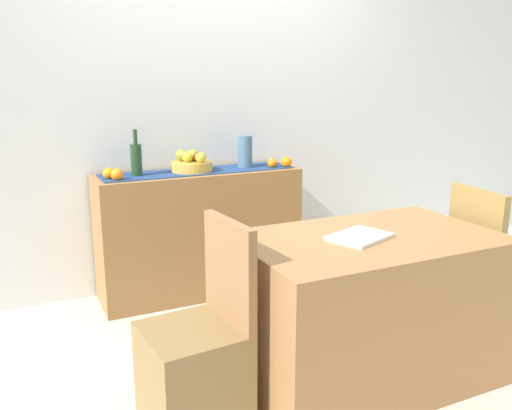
% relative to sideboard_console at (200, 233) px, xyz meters
% --- Properties ---
extents(ground_plane, '(6.40, 6.40, 0.02)m').
position_rel_sideboard_console_xyz_m(ground_plane, '(0.23, -0.92, -0.44)').
color(ground_plane, beige).
rests_on(ground_plane, ground).
extents(room_wall_rear, '(6.40, 0.06, 2.70)m').
position_rel_sideboard_console_xyz_m(room_wall_rear, '(0.23, 0.26, 0.92)').
color(room_wall_rear, silver).
rests_on(room_wall_rear, ground).
extents(sideboard_console, '(1.38, 0.42, 0.86)m').
position_rel_sideboard_console_xyz_m(sideboard_console, '(0.00, 0.00, 0.00)').
color(sideboard_console, olive).
rests_on(sideboard_console, ground).
extents(table_runner, '(1.29, 0.32, 0.01)m').
position_rel_sideboard_console_xyz_m(table_runner, '(0.00, 0.00, 0.43)').
color(table_runner, navy).
rests_on(table_runner, sideboard_console).
extents(fruit_bowl, '(0.27, 0.27, 0.07)m').
position_rel_sideboard_console_xyz_m(fruit_bowl, '(-0.04, 0.00, 0.47)').
color(fruit_bowl, gold).
rests_on(fruit_bowl, table_runner).
extents(apple_left, '(0.07, 0.07, 0.07)m').
position_rel_sideboard_console_xyz_m(apple_left, '(-0.08, -0.01, 0.54)').
color(apple_left, gold).
rests_on(apple_left, fruit_bowl).
extents(apple_rear, '(0.07, 0.07, 0.07)m').
position_rel_sideboard_console_xyz_m(apple_rear, '(-0.01, 0.05, 0.54)').
color(apple_rear, '#93AC2E').
rests_on(apple_rear, fruit_bowl).
extents(apple_upper, '(0.07, 0.07, 0.07)m').
position_rel_sideboard_console_xyz_m(apple_upper, '(-0.00, -0.02, 0.54)').
color(apple_upper, '#B42D1F').
rests_on(apple_upper, fruit_bowl).
extents(apple_right, '(0.08, 0.08, 0.08)m').
position_rel_sideboard_console_xyz_m(apple_right, '(-0.10, 0.06, 0.54)').
color(apple_right, olive).
rests_on(apple_right, fruit_bowl).
extents(apple_front, '(0.07, 0.07, 0.07)m').
position_rel_sideboard_console_xyz_m(apple_front, '(-0.01, -0.08, 0.54)').
color(apple_front, gold).
rests_on(apple_front, fruit_bowl).
extents(wine_bottle, '(0.07, 0.07, 0.30)m').
position_rel_sideboard_console_xyz_m(wine_bottle, '(-0.41, 0.00, 0.54)').
color(wine_bottle, '#214126').
rests_on(wine_bottle, sideboard_console).
extents(ceramic_vase, '(0.10, 0.10, 0.23)m').
position_rel_sideboard_console_xyz_m(ceramic_vase, '(0.35, 0.00, 0.54)').
color(ceramic_vase, slate).
rests_on(ceramic_vase, sideboard_console).
extents(orange_loose_near_bowl, '(0.07, 0.07, 0.07)m').
position_rel_sideboard_console_xyz_m(orange_loose_near_bowl, '(-0.60, -0.03, 0.47)').
color(orange_loose_near_bowl, orange).
rests_on(orange_loose_near_bowl, sideboard_console).
extents(orange_loose_end, '(0.08, 0.08, 0.08)m').
position_rel_sideboard_console_xyz_m(orange_loose_end, '(-0.56, -0.10, 0.47)').
color(orange_loose_end, orange).
rests_on(orange_loose_end, sideboard_console).
extents(orange_loose_far, '(0.07, 0.07, 0.07)m').
position_rel_sideboard_console_xyz_m(orange_loose_far, '(0.52, -0.08, 0.46)').
color(orange_loose_far, orange).
rests_on(orange_loose_far, sideboard_console).
extents(orange_loose_mid, '(0.08, 0.08, 0.08)m').
position_rel_sideboard_console_xyz_m(orange_loose_mid, '(0.62, -0.11, 0.47)').
color(orange_loose_mid, orange).
rests_on(orange_loose_mid, sideboard_console).
extents(dining_table, '(1.24, 0.77, 0.74)m').
position_rel_sideboard_console_xyz_m(dining_table, '(0.37, -1.40, -0.06)').
color(dining_table, '#9F6F42').
rests_on(dining_table, ground).
extents(open_book, '(0.33, 0.29, 0.02)m').
position_rel_sideboard_console_xyz_m(open_book, '(0.30, -1.41, 0.32)').
color(open_book, white).
rests_on(open_book, dining_table).
extents(chair_near_window, '(0.43, 0.43, 0.90)m').
position_rel_sideboard_console_xyz_m(chair_near_window, '(-0.51, -1.40, -0.16)').
color(chair_near_window, olive).
rests_on(chair_near_window, ground).
extents(chair_by_corner, '(0.44, 0.44, 0.90)m').
position_rel_sideboard_console_xyz_m(chair_by_corner, '(1.25, -1.40, -0.16)').
color(chair_by_corner, olive).
rests_on(chair_by_corner, ground).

